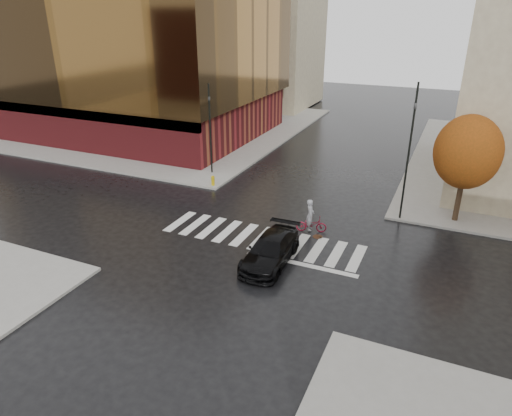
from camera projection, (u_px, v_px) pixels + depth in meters
The scene contains 12 objects.
ground at pixel (258, 242), 25.74m from camera, with size 120.00×120.00×0.00m, color black.
sidewalk_nw at pixel (163, 125), 51.10m from camera, with size 30.00×30.00×0.15m, color gray.
crosswalk at pixel (261, 238), 26.16m from camera, with size 12.00×3.00×0.01m, color silver.
office_glass at pixel (130, 49), 45.65m from camera, with size 27.00×19.00×16.00m.
building_nw_far at pixel (261, 24), 58.52m from camera, with size 14.00×12.00×20.00m, color gray.
tree_ne_a at pixel (468, 152), 26.38m from camera, with size 3.80×3.80×6.50m.
sedan at pixel (270, 250), 23.38m from camera, with size 2.02×4.96×1.44m, color black.
cyclist at pixel (311, 221), 26.69m from camera, with size 1.87×1.07×2.01m.
traffic_light_nw at pixel (210, 124), 34.62m from camera, with size 0.20×0.18×6.88m.
traffic_light_ne at pixel (410, 142), 26.42m from camera, with size 0.21×0.24×8.25m.
fire_hydrant at pixel (213, 180), 33.37m from camera, with size 0.27×0.27×0.75m.
manhole at pixel (318, 237), 26.32m from camera, with size 0.58×0.58×0.01m, color #492C1A.
Camera 1 is at (9.22, -20.83, 12.15)m, focal length 32.00 mm.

